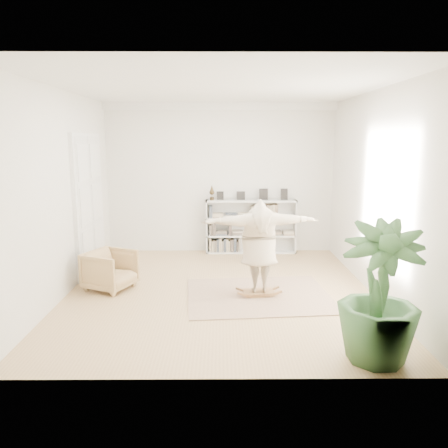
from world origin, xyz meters
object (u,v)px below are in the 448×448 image
(armchair, at_px, (110,270))
(houseplant, at_px, (379,293))
(bookshelf, at_px, (251,227))
(rocker_board, at_px, (259,292))
(person, at_px, (259,244))

(armchair, distance_m, houseplant, 4.84)
(bookshelf, relative_size, houseplant, 1.24)
(rocker_board, height_order, houseplant, houseplant)
(bookshelf, bearing_deg, person, -91.09)
(rocker_board, distance_m, person, 0.89)
(person, bearing_deg, armchair, -13.19)
(armchair, bearing_deg, rocker_board, -73.80)
(rocker_board, bearing_deg, armchair, 166.81)
(bookshelf, height_order, armchair, bookshelf)
(rocker_board, xyz_separation_m, houseplant, (1.28, -2.29, 0.81))
(bookshelf, xyz_separation_m, armchair, (-2.78, -2.68, -0.27))
(bookshelf, xyz_separation_m, houseplant, (1.22, -5.37, 0.25))
(armchair, relative_size, houseplant, 0.45)
(armchair, height_order, person, person)
(bookshelf, relative_size, person, 1.09)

